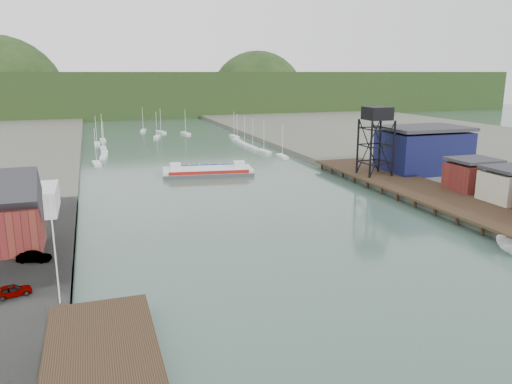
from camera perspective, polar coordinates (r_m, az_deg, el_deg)
ground at (r=58.41m, az=13.43°, el=-13.29°), size 600.00×600.00×0.00m
east_land at (r=174.73m, az=25.60°, el=3.68°), size 120.00×400.00×3.20m
west_quay at (r=69.63m, az=-26.86°, el=-9.21°), size 16.00×80.00×1.60m
west_stage at (r=50.56m, az=-17.22°, el=-16.90°), size 10.00×18.00×1.80m
east_pier at (r=112.98m, az=17.60°, el=0.60°), size 14.00×70.00×2.45m
white_shed at (r=97.70m, az=-26.97°, el=-1.05°), size 18.00×12.00×4.50m
flagpole at (r=57.11m, az=-22.00°, el=-6.28°), size 0.16×0.16×12.00m
lift_tower at (r=120.46m, az=13.67°, el=8.26°), size 6.50×6.50×16.00m
blue_shed at (r=131.54m, az=18.58°, el=4.58°), size 20.50×14.50×11.30m
marina_sailboats at (r=186.33m, az=-9.40°, el=5.48°), size 57.71×92.65×0.90m
distant_hills at (r=346.44m, az=-14.53°, el=10.57°), size 500.00×120.00×80.00m
chain_ferry at (r=129.96m, az=-5.53°, el=2.39°), size 23.95×12.25×3.30m
motorboat at (r=82.51m, az=26.83°, el=-5.52°), size 4.09×6.11×2.21m
car_west_a at (r=62.83m, az=-26.11°, el=-10.08°), size 4.38×2.63×1.40m
car_west_b at (r=72.38m, az=-24.04°, el=-6.79°), size 4.48×2.65×1.39m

